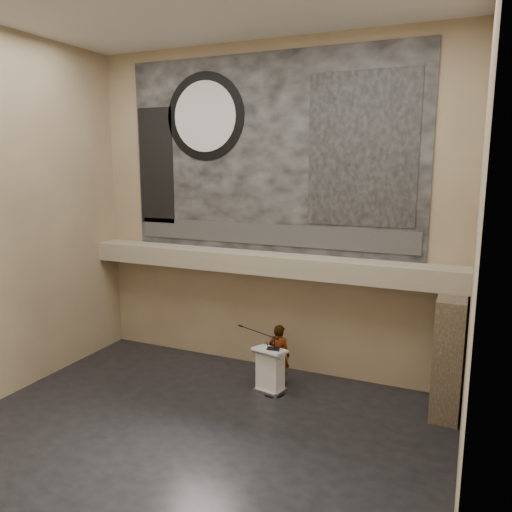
% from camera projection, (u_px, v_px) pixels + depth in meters
% --- Properties ---
extents(floor, '(10.00, 10.00, 0.00)m').
position_uv_depth(floor, '(193.00, 436.00, 10.21)').
color(floor, black).
rests_on(floor, ground).
extents(wall_back, '(10.00, 0.02, 8.50)m').
position_uv_depth(wall_back, '(268.00, 211.00, 13.01)').
color(wall_back, '#866E55').
rests_on(wall_back, floor).
extents(wall_front, '(10.00, 0.02, 8.50)m').
position_uv_depth(wall_front, '(8.00, 273.00, 5.82)').
color(wall_front, '#866E55').
rests_on(wall_front, floor).
extents(wall_left, '(0.02, 8.00, 8.50)m').
position_uv_depth(wall_left, '(0.00, 218.00, 11.39)').
color(wall_left, '#866E55').
rests_on(wall_left, floor).
extents(wall_right, '(0.02, 8.00, 8.50)m').
position_uv_depth(wall_right, '(476.00, 249.00, 7.44)').
color(wall_right, '#866E55').
rests_on(wall_right, floor).
extents(soffit, '(10.00, 0.80, 0.50)m').
position_uv_depth(soffit, '(262.00, 263.00, 12.90)').
color(soffit, gray).
rests_on(soffit, wall_back).
extents(sprinkler_left, '(0.04, 0.04, 0.06)m').
position_uv_depth(sprinkler_left, '(207.00, 269.00, 13.54)').
color(sprinkler_left, '#B2893D').
rests_on(sprinkler_left, soffit).
extents(sprinkler_right, '(0.04, 0.04, 0.06)m').
position_uv_depth(sprinkler_right, '(333.00, 281.00, 12.15)').
color(sprinkler_right, '#B2893D').
rests_on(sprinkler_right, soffit).
extents(banner, '(8.00, 0.05, 5.00)m').
position_uv_depth(banner, '(268.00, 155.00, 12.72)').
color(banner, black).
rests_on(banner, wall_back).
extents(banner_text_strip, '(7.76, 0.02, 0.55)m').
position_uv_depth(banner_text_strip, '(267.00, 234.00, 13.06)').
color(banner_text_strip, '#2F2F2F').
rests_on(banner_text_strip, banner).
extents(banner_clock_rim, '(2.30, 0.02, 2.30)m').
position_uv_depth(banner_clock_rim, '(205.00, 117.00, 13.20)').
color(banner_clock_rim, black).
rests_on(banner_clock_rim, banner).
extents(banner_clock_face, '(1.84, 0.02, 1.84)m').
position_uv_depth(banner_clock_face, '(205.00, 116.00, 13.19)').
color(banner_clock_face, silver).
rests_on(banner_clock_face, banner).
extents(banner_building_print, '(2.60, 0.02, 3.60)m').
position_uv_depth(banner_building_print, '(362.00, 150.00, 11.71)').
color(banner_building_print, black).
rests_on(banner_building_print, banner).
extents(banner_brick_print, '(1.10, 0.02, 3.20)m').
position_uv_depth(banner_brick_print, '(156.00, 166.00, 14.08)').
color(banner_brick_print, black).
rests_on(banner_brick_print, banner).
extents(stone_pier, '(0.60, 1.40, 2.70)m').
position_uv_depth(stone_pier, '(449.00, 355.00, 10.95)').
color(stone_pier, '#3F3326').
rests_on(stone_pier, floor).
extents(lectern, '(0.85, 0.67, 1.14)m').
position_uv_depth(lectern, '(270.00, 370.00, 12.10)').
color(lectern, silver).
rests_on(lectern, floor).
extents(binder, '(0.36, 0.32, 0.04)m').
position_uv_depth(binder, '(273.00, 349.00, 11.93)').
color(binder, black).
rests_on(binder, lectern).
extents(papers, '(0.21, 0.28, 0.00)m').
position_uv_depth(papers, '(268.00, 348.00, 12.03)').
color(papers, white).
rests_on(papers, lectern).
extents(speaker_person, '(0.60, 0.42, 1.57)m').
position_uv_depth(speaker_person, '(279.00, 355.00, 12.46)').
color(speaker_person, silver).
rests_on(speaker_person, floor).
extents(mic_stand, '(1.44, 0.76, 1.45)m').
position_uv_depth(mic_stand, '(273.00, 384.00, 12.09)').
color(mic_stand, black).
rests_on(mic_stand, floor).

